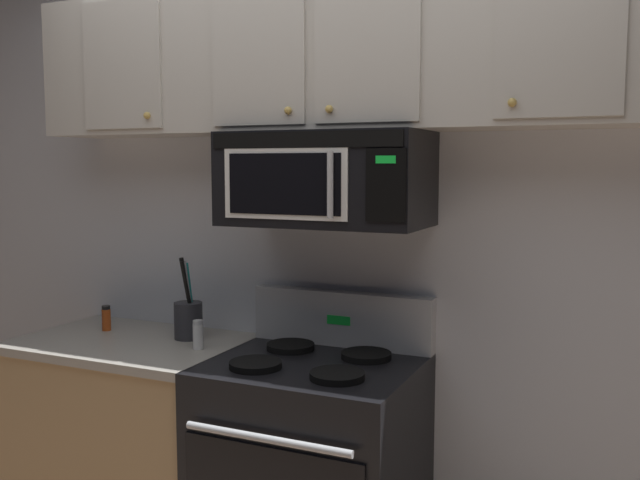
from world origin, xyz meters
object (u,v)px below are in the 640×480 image
at_px(stove_range, 313,475).
at_px(utensil_crock_charcoal, 188,317).
at_px(salt_shaker, 198,335).
at_px(over_range_microwave, 325,179).
at_px(spice_jar, 106,318).

relative_size(stove_range, utensil_crock_charcoal, 3.24).
distance_m(stove_range, salt_shaker, 0.70).
distance_m(over_range_microwave, spice_jar, 1.22).
relative_size(over_range_microwave, utensil_crock_charcoal, 2.20).
distance_m(stove_range, utensil_crock_charcoal, 0.83).
distance_m(salt_shaker, spice_jar, 0.56).
bearing_deg(utensil_crock_charcoal, spice_jar, -175.99).
bearing_deg(stove_range, spice_jar, 175.21).
height_order(utensil_crock_charcoal, spice_jar, utensil_crock_charcoal).
height_order(over_range_microwave, spice_jar, over_range_microwave).
bearing_deg(spice_jar, utensil_crock_charcoal, 4.01).
bearing_deg(salt_shaker, stove_range, 1.07).
relative_size(stove_range, over_range_microwave, 1.47).
relative_size(stove_range, spice_jar, 10.10).
bearing_deg(utensil_crock_charcoal, salt_shaker, -43.25).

